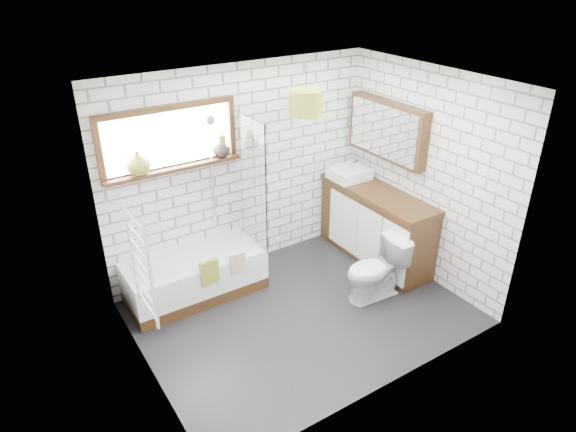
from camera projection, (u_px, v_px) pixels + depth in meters
floor at (302, 313)px, 5.67m from camera, size 3.40×2.60×0.01m
ceiling at (306, 85)px, 4.52m from camera, size 3.40×2.60×0.01m
wall_back at (241, 170)px, 6.07m from camera, size 3.40×0.01×2.50m
wall_front at (395, 273)px, 4.12m from camera, size 3.40×0.01×2.50m
wall_left at (135, 262)px, 4.28m from camera, size 0.01×2.60×2.50m
wall_right at (425, 176)px, 5.92m from camera, size 0.01×2.60×2.50m
window at (170, 139)px, 5.38m from camera, size 1.52×0.16×0.68m
towel_radiator at (141, 265)px, 4.32m from camera, size 0.06×0.52×1.00m
mirror_cabinet at (387, 130)px, 6.15m from camera, size 0.16×1.20×0.70m
shower_riser at (212, 170)px, 5.80m from camera, size 0.02×0.02×1.30m
bathtub at (195, 276)px, 5.87m from camera, size 1.55×0.68×0.50m
shower_screen at (250, 181)px, 5.78m from camera, size 0.02×0.72×1.50m
towel_green at (209, 272)px, 5.53m from camera, size 0.21×0.06×0.28m
towel_beige at (238, 262)px, 5.69m from camera, size 0.18×0.05×0.23m
vanity at (376, 225)px, 6.49m from camera, size 0.54×1.66×0.95m
basin at (349, 173)px, 6.58m from camera, size 0.47×0.41×0.14m
tap at (359, 166)px, 6.63m from camera, size 0.04×0.04×0.17m
toilet at (376, 270)px, 5.78m from camera, size 0.46×0.74×0.72m
vase_olive at (138, 165)px, 5.27m from camera, size 0.28×0.28×0.25m
vase_dark at (221, 150)px, 5.73m from camera, size 0.21×0.21×0.20m
bottle at (223, 148)px, 5.73m from camera, size 0.10×0.10×0.25m
pendant at (306, 102)px, 5.56m from camera, size 0.37×0.37×0.27m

